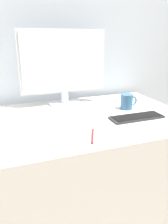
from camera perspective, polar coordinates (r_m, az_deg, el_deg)
name	(u,v)px	position (r m, az deg, el deg)	size (l,w,h in m)	color
wall_back	(43,27)	(1.48, -10.74, 20.95)	(3.60, 0.05, 2.40)	#B2BCC6
desk	(65,179)	(1.31, -5.03, -17.15)	(1.34, 0.73, 0.74)	silver
monitor	(64,65)	(1.33, -5.34, 12.02)	(0.52, 0.11, 0.45)	silver
keyboard	(137,117)	(1.17, 13.58, -1.30)	(0.28, 0.10, 0.01)	#282828
laptop	(24,127)	(1.04, -15.34, -3.84)	(0.34, 0.28, 0.02)	#BCBCC1
ereader	(23,124)	(1.04, -15.73, -3.06)	(0.14, 0.21, 0.01)	white
coffee_mug	(127,102)	(1.31, 11.18, 2.70)	(0.11, 0.07, 0.09)	#336089
pen	(93,136)	(0.94, 2.26, -6.25)	(0.06, 0.13, 0.01)	maroon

